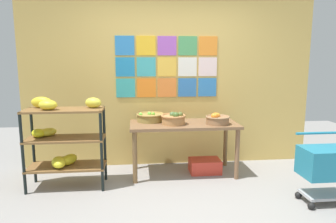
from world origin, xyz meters
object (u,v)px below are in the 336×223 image
Objects in this scene: fruit_basket_right at (150,117)px; shopping_cart at (326,165)px; display_table at (184,130)px; fruit_basket_back_right at (217,119)px; banana_shelf_unit at (62,137)px; produce_crate_under_table at (205,166)px; fruit_basket_back_left at (174,118)px.

shopping_cart is (1.91, -1.23, -0.36)m from fruit_basket_right.
display_table is 4.50× the size of fruit_basket_back_right.
display_table is at bearing 136.88° from shopping_cart.
display_table is (1.60, 0.29, -0.01)m from banana_shelf_unit.
fruit_basket_back_right is 0.43× the size of shopping_cart.
produce_crate_under_table is (1.91, 0.30, -0.56)m from banana_shelf_unit.
shopping_cart is at bearing -14.39° from banana_shelf_unit.
fruit_basket_back_left is (1.44, 0.22, 0.16)m from banana_shelf_unit.
fruit_basket_back_left is 1.92m from shopping_cart.
fruit_basket_back_left is at bearing -35.67° from fruit_basket_right.
shopping_cart is (3.04, -0.78, -0.21)m from banana_shelf_unit.
display_table is 4.33× the size of fruit_basket_back_left.
fruit_basket_back_left is at bearing 174.64° from fruit_basket_back_right.
display_table is at bearing -176.76° from produce_crate_under_table.
produce_crate_under_table is 0.56× the size of shopping_cart.
shopping_cart is at bearing -36.44° from display_table.
fruit_basket_right is at bearing 144.33° from fruit_basket_back_left.
shopping_cart reaches higher than display_table.
fruit_basket_back_right reaches higher than shopping_cart.
fruit_basket_right reaches higher than shopping_cart.
fruit_basket_back_right is at bearing -45.95° from produce_crate_under_table.
fruit_basket_right is at bearing 169.44° from produce_crate_under_table.
banana_shelf_unit is 1.62m from display_table.
display_table is at bearing 10.13° from banana_shelf_unit.
fruit_basket_back_right is at bearing -14.76° from display_table.
fruit_basket_right is (1.13, 0.45, 0.15)m from banana_shelf_unit.
produce_crate_under_table is at bearing 134.05° from fruit_basket_back_right.
shopping_cart is (1.13, -1.08, 0.35)m from produce_crate_under_table.
fruit_basket_back_left is 0.87× the size of fruit_basket_right.
display_table is 0.49m from fruit_basket_back_right.
fruit_basket_back_right is (0.44, -0.12, 0.16)m from display_table.
fruit_basket_back_left is 0.38m from fruit_basket_right.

